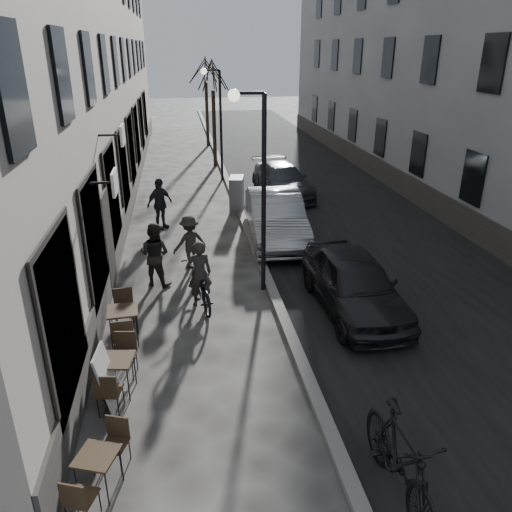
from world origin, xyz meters
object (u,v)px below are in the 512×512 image
object	(u,v)px
streetlamp_near	(257,173)
car_mid	(276,217)
car_far	(282,180)
utility_cabinet	(237,195)
bicycle	(200,286)
pedestrian_near	(155,254)
pedestrian_mid	(190,242)
tree_near	(213,74)
moped	(400,460)
bistro_set_a	(99,469)
car_near	(354,283)
streetlamp_far	(217,112)
tree_far	(205,69)
bistro_set_c	(124,322)
sign_board	(109,384)
bistro_set_b	(118,372)

from	to	relation	value
streetlamp_near	car_mid	size ratio (longest dim) A/B	1.05
car_far	utility_cabinet	bearing A→B (deg)	-143.39
bicycle	pedestrian_near	world-z (taller)	pedestrian_near
pedestrian_mid	tree_near	bearing A→B (deg)	-119.88
bicycle	moped	distance (m)	6.71
tree_near	bistro_set_a	world-z (taller)	tree_near
car_near	car_mid	world-z (taller)	car_mid
streetlamp_far	car_mid	world-z (taller)	streetlamp_far
streetlamp_far	tree_far	world-z (taller)	tree_far
pedestrian_mid	bicycle	bearing A→B (deg)	71.68
streetlamp_near	bistro_set_c	xyz separation A→B (m)	(-3.23, -2.05, -2.68)
pedestrian_near	sign_board	bearing A→B (deg)	109.05
utility_cabinet	car_near	world-z (taller)	car_near
car_near	bistro_set_a	bearing A→B (deg)	-141.27
bicycle	car_far	world-z (taller)	car_far
utility_cabinet	car_mid	bearing A→B (deg)	-63.12
pedestrian_near	streetlamp_near	bearing A→B (deg)	-169.11
pedestrian_mid	car_near	world-z (taller)	pedestrian_mid
bistro_set_b	pedestrian_mid	size ratio (longest dim) A/B	0.97
tree_far	car_near	bearing A→B (deg)	-84.72
bistro_set_c	moped	distance (m)	6.37
bistro_set_a	pedestrian_mid	xyz separation A→B (m)	(1.56, 7.84, 0.38)
bicycle	pedestrian_mid	size ratio (longest dim) A/B	1.26
tree_near	pedestrian_near	xyz separation A→B (m)	(-2.70, -14.25, -3.79)
utility_cabinet	tree_near	bearing A→B (deg)	102.39
utility_cabinet	bistro_set_a	bearing A→B (deg)	-94.22
car_mid	bistro_set_b	bearing A→B (deg)	-117.22
car_far	car_near	bearing A→B (deg)	-97.31
bicycle	pedestrian_near	bearing A→B (deg)	-60.17
streetlamp_far	streetlamp_near	bearing A→B (deg)	-90.00
bistro_set_b	pedestrian_near	xyz separation A→B (m)	(0.56, 4.57, 0.43)
tree_far	pedestrian_near	world-z (taller)	tree_far
bistro_set_b	car_far	xyz separation A→B (m)	(5.66, 12.63, 0.22)
bistro_set_c	bistro_set_a	bearing A→B (deg)	-94.65
pedestrian_near	moped	xyz separation A→B (m)	(3.57, -7.59, -0.18)
bicycle	car_near	distance (m)	3.76
bistro_set_a	pedestrian_near	size ratio (longest dim) A/B	0.79
bistro_set_a	sign_board	bearing A→B (deg)	111.83
moped	sign_board	bearing A→B (deg)	146.83
bistro_set_a	car_far	xyz separation A→B (m)	(5.71, 14.88, 0.26)
tree_far	moped	distance (m)	28.14
streetlamp_far	bistro_set_a	xyz separation A→B (m)	(-3.24, -18.09, -2.75)
sign_board	utility_cabinet	world-z (taller)	utility_cabinet
streetlamp_near	streetlamp_far	xyz separation A→B (m)	(0.00, 12.00, 0.00)
bistro_set_a	pedestrian_mid	size ratio (longest dim) A/B	0.88
tree_near	car_mid	bearing A→B (deg)	-84.41
car_far	tree_far	bearing A→B (deg)	95.65
car_near	moped	size ratio (longest dim) A/B	1.84
utility_cabinet	pedestrian_near	world-z (taller)	pedestrian_near
streetlamp_near	streetlamp_far	size ratio (longest dim) A/B	1.00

